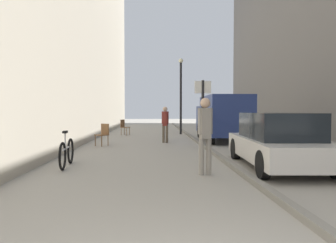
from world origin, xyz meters
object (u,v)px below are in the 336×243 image
(pedestrian_main_foreground, at_px, (165,122))
(lamp_post, at_px, (181,91))
(cafe_chair_by_doorway, at_px, (124,126))
(delivery_van, at_px, (222,117))
(street_sign_post, at_px, (203,109))
(cafe_chair_near_window, at_px, (103,133))
(pedestrian_mid_block, at_px, (205,131))
(bicycle_leaning, at_px, (67,153))
(parked_car, at_px, (278,141))

(pedestrian_main_foreground, height_order, lamp_post, lamp_post)
(pedestrian_main_foreground, xyz_separation_m, cafe_chair_by_doorway, (-2.34, 4.67, -0.42))
(delivery_van, bearing_deg, street_sign_post, -111.18)
(lamp_post, distance_m, cafe_chair_by_doorway, 4.16)
(cafe_chair_near_window, distance_m, cafe_chair_by_doorway, 5.81)
(street_sign_post, bearing_deg, lamp_post, -92.03)
(cafe_chair_near_window, bearing_deg, street_sign_post, -172.37)
(pedestrian_mid_block, bearing_deg, delivery_van, 65.54)
(delivery_van, bearing_deg, cafe_chair_near_window, -160.02)
(delivery_van, bearing_deg, lamp_post, 112.02)
(street_sign_post, height_order, cafe_chair_by_doorway, street_sign_post)
(delivery_van, xyz_separation_m, bicycle_leaning, (-5.75, -6.94, -0.81))
(pedestrian_mid_block, relative_size, parked_car, 0.42)
(pedestrian_main_foreground, distance_m, cafe_chair_near_window, 2.95)
(street_sign_post, relative_size, cafe_chair_near_window, 2.77)
(bicycle_leaning, xyz_separation_m, cafe_chair_by_doorway, (0.53, 10.75, 0.17))
(pedestrian_mid_block, distance_m, delivery_van, 8.44)
(street_sign_post, xyz_separation_m, lamp_post, (-0.06, 8.44, 1.18))
(pedestrian_mid_block, distance_m, bicycle_leaning, 3.80)
(parked_car, relative_size, cafe_chair_near_window, 4.55)
(pedestrian_mid_block, bearing_deg, cafe_chair_by_doorway, 94.85)
(pedestrian_mid_block, relative_size, delivery_van, 0.35)
(bicycle_leaning, distance_m, cafe_chair_near_window, 4.96)
(pedestrian_mid_block, distance_m, parked_car, 2.30)
(street_sign_post, bearing_deg, pedestrian_mid_block, 79.39)
(parked_car, height_order, bicycle_leaning, parked_car)
(bicycle_leaning, bearing_deg, parked_car, -7.35)
(parked_car, height_order, cafe_chair_by_doorway, parked_car)
(delivery_van, bearing_deg, bicycle_leaning, -129.34)
(delivery_van, bearing_deg, cafe_chair_by_doorway, 144.17)
(lamp_post, bearing_deg, delivery_van, -68.28)
(pedestrian_main_foreground, distance_m, bicycle_leaning, 6.75)
(delivery_van, xyz_separation_m, parked_car, (-0.11, -7.26, -0.48))
(parked_car, bearing_deg, pedestrian_main_foreground, 116.08)
(bicycle_leaning, bearing_deg, delivery_van, 46.27)
(pedestrian_main_foreground, height_order, bicycle_leaning, pedestrian_main_foreground)
(delivery_van, xyz_separation_m, street_sign_post, (-1.64, -4.16, 0.35))
(bicycle_leaning, relative_size, cafe_chair_near_window, 1.88)
(lamp_post, xyz_separation_m, bicycle_leaning, (-4.05, -11.22, -2.34))
(delivery_van, relative_size, lamp_post, 1.08)
(bicycle_leaning, bearing_deg, cafe_chair_near_window, 83.79)
(parked_car, bearing_deg, lamp_post, 100.56)
(cafe_chair_near_window, bearing_deg, lamp_post, -85.10)
(pedestrian_mid_block, relative_size, bicycle_leaning, 1.02)
(cafe_chair_by_doorway, bearing_deg, lamp_post, 122.07)
(delivery_van, distance_m, cafe_chair_by_doorway, 6.49)
(bicycle_leaning, distance_m, cafe_chair_by_doorway, 10.76)
(pedestrian_mid_block, distance_m, cafe_chair_by_doorway, 12.34)
(lamp_post, xyz_separation_m, cafe_chair_near_window, (-3.86, -6.27, -2.18))
(parked_car, height_order, cafe_chair_near_window, parked_car)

